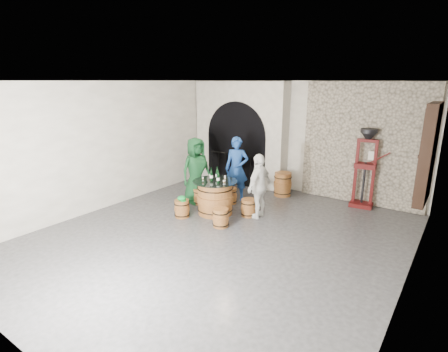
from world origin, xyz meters
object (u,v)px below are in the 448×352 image
Objects in this scene: barrel_stool_left at (200,196)px; corking_press at (366,162)px; barrel_stool_near_right at (221,218)px; person_white at (259,186)px; side_barrel at (283,184)px; barrel_table at (215,197)px; person_blue at (237,169)px; barrel_stool_far at (230,196)px; wine_bottle_right at (217,174)px; barrel_stool_near_left at (182,209)px; wine_bottle_left at (211,175)px; barrel_stool_right at (249,208)px; wine_bottle_center at (218,178)px; person_green at (196,170)px.

corking_press is at bearing 32.58° from barrel_stool_left.
person_white is (0.40, 1.01, 0.57)m from barrel_stool_near_right.
side_barrel is at bearing 51.74° from barrel_stool_left.
person_blue is at bearing 98.07° from barrel_table.
person_blue is (-0.06, 0.40, 0.66)m from barrel_stool_far.
person_white reaches higher than wine_bottle_right.
barrel_stool_left is 1.00× the size of barrel_stool_near_left.
barrel_stool_far is 1.33× the size of wine_bottle_left.
barrel_table reaches higher than barrel_stool_near_right.
person_white is at bearing 68.32° from barrel_stool_near_right.
barrel_stool_right is 0.21× the size of corking_press.
wine_bottle_right is at bearing -73.76° from person_white.
barrel_stool_far is 1.33× the size of wine_bottle_center.
wine_bottle_left is (-0.69, 0.57, 0.76)m from barrel_stool_near_right.
barrel_table is 2.54× the size of barrel_stool_near_left.
wine_bottle_left reaches higher than barrel_stool_right.
barrel_table is at bearing -65.47° from person_white.
corking_press is at bearing 44.42° from barrel_stool_near_left.
person_green is (-1.51, 0.98, 0.67)m from barrel_stool_near_right.
person_green is at bearing -131.97° from side_barrel.
wine_bottle_center is 0.48× the size of side_barrel.
wine_bottle_right is at bearing -83.88° from barrel_stool_far.
barrel_stool_near_right is (0.71, -1.42, 0.00)m from barrel_stool_far.
barrel_stool_near_left is at bearing -113.43° from side_barrel.
wine_bottle_right is (0.47, 0.81, 0.76)m from barrel_stool_near_left.
wine_bottle_right is (-0.04, 0.15, 0.55)m from barrel_table.
wine_bottle_center is (0.16, -0.10, 0.55)m from barrel_table.
barrel_stool_near_left is 0.21× the size of corking_press.
person_green is at bearing -154.47° from corking_press.
person_green is 1.13× the size of person_white.
side_barrel is (-0.25, 1.82, -0.44)m from person_white.
wine_bottle_left is (0.83, -0.41, 0.09)m from person_green.
barrel_table is 0.63× the size of person_blue.
wine_bottle_left is at bearing -27.37° from barrel_stool_left.
person_white reaches higher than wine_bottle_center.
barrel_stool_far is at bearing 37.54° from barrel_stool_left.
barrel_stool_near_right is 1.23m from wine_bottle_right.
person_white is (1.17, -0.80, -0.09)m from person_blue.
barrel_stool_left is 0.28× the size of person_white.
wine_bottle_left reaches higher than barrel_stool_near_right.
wine_bottle_right is 0.16× the size of corking_press.
barrel_stool_left is 0.25× the size of person_blue.
barrel_table is at bearing 51.89° from barrel_stool_near_left.
side_barrel is (0.74, 2.24, -0.08)m from barrel_table.
barrel_table reaches higher than side_barrel.
barrel_stool_right is 1.13m from wine_bottle_right.
barrel_table is at bearing -107.04° from person_blue.
wine_bottle_center reaches higher than barrel_stool_near_left.
barrel_stool_left is 1.28m from wine_bottle_center.
barrel_stool_far is 0.25× the size of person_blue.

